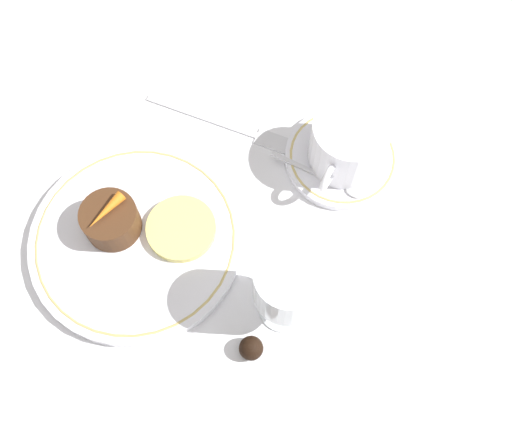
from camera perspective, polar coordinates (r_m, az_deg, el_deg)
The scene contains 11 objects.
ground_plane at distance 0.68m, azimuth -9.74°, elevation -3.00°, with size 3.00×3.00×0.00m, color white.
dinner_plate at distance 0.68m, azimuth -11.21°, elevation -1.74°, with size 0.24×0.24×0.01m.
saucer at distance 0.73m, azimuth 8.17°, elevation 5.86°, with size 0.14×0.14×0.01m.
coffee_cup at distance 0.69m, azimuth 8.79°, elevation 7.31°, with size 0.11×0.09×0.07m.
spoon at distance 0.70m, azimuth 6.81°, elevation 3.87°, with size 0.02×0.12×0.00m.
wine_glass at distance 0.58m, azimuth 3.02°, elevation -6.38°, with size 0.07×0.07×0.11m.
fork at distance 0.74m, azimuth -1.85°, elevation 8.68°, with size 0.04×0.20×0.01m.
dessert_cake at distance 0.67m, azimuth -13.70°, elevation -0.12°, with size 0.06×0.06×0.04m.
carrot_garnish at distance 0.65m, azimuth -14.17°, elevation 0.73°, with size 0.05×0.02×0.01m.
pineapple_slice at distance 0.67m, azimuth -7.14°, elevation -0.87°, with size 0.08×0.08×0.01m.
chocolate_truffle at distance 0.63m, azimuth -0.47°, elevation -12.16°, with size 0.03×0.03×0.03m.
Camera 1 is at (0.15, 0.21, 0.63)m, focal length 42.00 mm.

